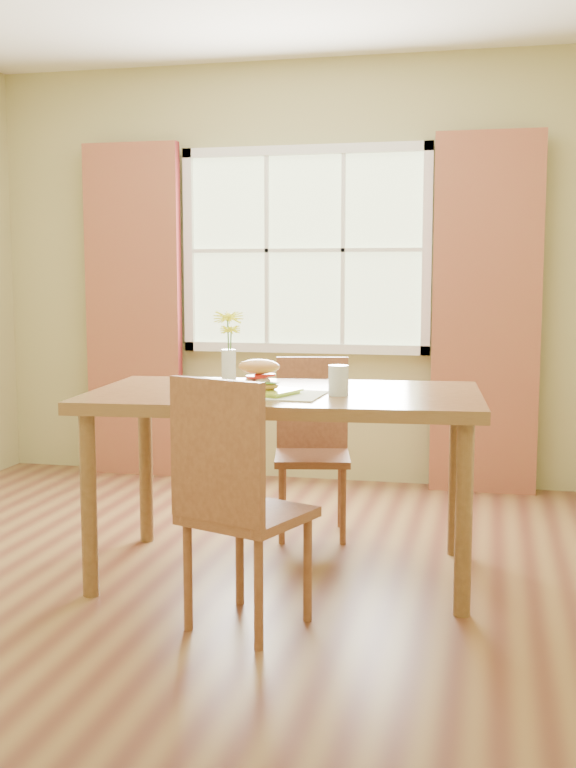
% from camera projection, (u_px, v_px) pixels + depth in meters
% --- Properties ---
extents(room, '(4.24, 3.84, 2.74)m').
position_uv_depth(room, '(219.00, 274.00, 3.98)').
color(room, brown).
rests_on(room, ground).
extents(window, '(1.62, 0.06, 1.32)m').
position_uv_depth(window, '(305.00, 250.00, 5.77)').
color(window, beige).
rests_on(window, room).
extents(curtain_left, '(0.65, 0.08, 2.20)m').
position_uv_depth(curtain_left, '(134.00, 312.00, 5.98)').
color(curtain_left, maroon).
rests_on(curtain_left, room).
extents(curtain_right, '(0.65, 0.08, 2.20)m').
position_uv_depth(curtain_right, '(486.00, 315.00, 5.47)').
color(curtain_right, maroon).
rests_on(curtain_right, room).
extents(dining_table, '(1.78, 1.10, 0.83)m').
position_uv_depth(dining_table, '(285.00, 410.00, 3.98)').
color(dining_table, brown).
rests_on(dining_table, room).
extents(chair_near, '(0.52, 0.52, 0.98)m').
position_uv_depth(chair_near, '(235.00, 494.00, 3.34)').
color(chair_near, brown).
rests_on(chair_near, room).
extents(chair_far, '(0.45, 0.45, 0.91)m').
position_uv_depth(chair_far, '(312.00, 438.00, 4.69)').
color(chair_far, brown).
rests_on(chair_far, room).
extents(placemat, '(0.46, 0.34, 0.01)m').
position_uv_depth(placemat, '(269.00, 395.00, 3.83)').
color(placemat, '#E3EBC7').
rests_on(placemat, dining_table).
extents(plate, '(0.27, 0.27, 0.01)m').
position_uv_depth(plate, '(269.00, 393.00, 3.83)').
color(plate, '#B5D936').
rests_on(plate, placemat).
extents(croissant_sandwich, '(0.19, 0.13, 0.14)m').
position_uv_depth(croissant_sandwich, '(259.00, 376.00, 3.84)').
color(croissant_sandwich, '#F5B653').
rests_on(croissant_sandwich, plate).
extents(water_glass, '(0.09, 0.09, 0.13)m').
position_uv_depth(water_glass, '(338.00, 381.00, 3.83)').
color(water_glass, silver).
rests_on(water_glass, dining_table).
extents(flower_vase, '(0.14, 0.14, 0.35)m').
position_uv_depth(flower_vase, '(229.00, 341.00, 4.15)').
color(flower_vase, silver).
rests_on(flower_vase, dining_table).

